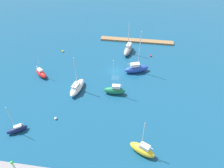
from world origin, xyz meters
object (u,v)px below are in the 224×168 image
Objects in this scene: sailboat_blue_west_end at (136,68)px; mooring_buoy_yellow at (63,51)px; harbor_beacon at (14,166)px; mooring_buoy_white at (56,118)px; mooring_buoy_red at (151,56)px; sailboat_green_east_end at (115,90)px; sailboat_white_center_basin at (77,87)px; pier_dock at (137,41)px; sailboat_gray_lone_south at (128,49)px; sailboat_yellow_along_channel at (142,149)px; sailboat_red_far_south at (41,73)px; sailboat_navy_outer_mooring at (17,129)px.

sailboat_blue_west_end is 21.13× the size of mooring_buoy_yellow.
harbor_beacon is at bearing -140.39° from sailboat_blue_west_end.
mooring_buoy_white reaches higher than mooring_buoy_red.
sailboat_green_east_end reaches higher than mooring_buoy_red.
pier_dock is at bearing -16.40° from sailboat_white_center_basin.
mooring_buoy_yellow is (21.02, -18.61, -0.93)m from sailboat_green_east_end.
mooring_buoy_white is (14.91, 32.79, -1.00)m from sailboat_gray_lone_south.
sailboat_blue_west_end is (2.94, -28.31, 0.05)m from sailboat_yellow_along_channel.
sailboat_red_far_south is at bearing -75.89° from harbor_beacon.
mooring_buoy_yellow is at bearing 2.92° from mooring_buoy_red.
sailboat_red_far_south is 14.33m from mooring_buoy_yellow.
sailboat_red_far_south is at bearing 42.72° from pier_dock.
mooring_buoy_yellow is (7.93, -29.89, -0.00)m from mooring_buoy_white.
mooring_buoy_red is (-4.48, -9.37, -1.03)m from sailboat_blue_west_end.
sailboat_green_east_end reaches higher than sailboat_yellow_along_channel.
harbor_beacon reaches higher than mooring_buoy_red.
sailboat_gray_lone_south is 1.07× the size of sailboat_green_east_end.
sailboat_green_east_end is 1.03× the size of sailboat_white_center_basin.
sailboat_yellow_along_channel is at bearing 87.66° from mooring_buoy_red.
sailboat_white_center_basin is at bearing 45.03° from mooring_buoy_red.
sailboat_yellow_along_channel is at bearing 129.08° from mooring_buoy_yellow.
mooring_buoy_yellow is (26.38, -7.80, -1.02)m from sailboat_blue_west_end.
harbor_beacon is 44.96m from mooring_buoy_yellow.
sailboat_red_far_south reaches higher than mooring_buoy_white.
sailboat_yellow_along_channel reaches higher than sailboat_red_far_south.
mooring_buoy_red is at bearing -34.94° from sailboat_white_center_basin.
sailboat_white_center_basin is (10.60, 0.28, -0.07)m from sailboat_green_east_end.
pier_dock is 33.68m from sailboat_white_center_basin.
sailboat_red_far_south is 0.71× the size of sailboat_green_east_end.
sailboat_gray_lone_south is at bearing -172.75° from mooring_buoy_yellow.
mooring_buoy_white is (-10.04, 15.73, -0.71)m from sailboat_red_far_south.
harbor_beacon is 50.52m from sailboat_gray_lone_south.
sailboat_green_east_end is at bearing -78.44° from sailboat_white_center_basin.
sailboat_blue_west_end is at bearing 92.94° from pier_dock.
sailboat_yellow_along_channel is (-3.92, 47.36, 0.97)m from pier_dock.
sailboat_red_far_south is 20.73m from sailboat_navy_outer_mooring.
sailboat_blue_west_end reaches higher than pier_dock.
pier_dock is 44.70m from mooring_buoy_white.
pier_dock is 2.79× the size of sailboat_yellow_along_channel.
sailboat_yellow_along_channel reaches higher than harbor_beacon.
mooring_buoy_red is at bearing -66.76° from sailboat_yellow_along_channel.
pier_dock is at bearing -109.62° from harbor_beacon.
sailboat_gray_lone_south is 30.22m from sailboat_red_far_south.
sailboat_red_far_south is at bearing 79.31° from sailboat_white_center_basin.
mooring_buoy_yellow is at bearing 142.74° from sailboat_blue_west_end.
sailboat_gray_lone_south is 43.79m from sailboat_navy_outer_mooring.
sailboat_red_far_south is 0.57× the size of sailboat_blue_west_end.
harbor_beacon is at bearing 179.21° from sailboat_white_center_basin.
sailboat_blue_west_end reaches higher than sailboat_gray_lone_south.
sailboat_red_far_south is (7.63, -30.36, -2.40)m from harbor_beacon.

